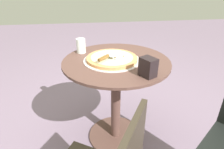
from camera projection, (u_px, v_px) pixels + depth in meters
ground_plane at (115, 135)px, 1.74m from camera, size 10.00×10.00×0.00m
patio_table at (116, 88)px, 1.50m from camera, size 0.80×0.80×0.75m
pizza_on_tray at (112, 59)px, 1.38m from camera, size 0.42×0.42×0.05m
pizza_server at (108, 56)px, 1.33m from camera, size 0.19×0.18×0.02m
drinking_cup at (81, 46)px, 1.51m from camera, size 0.07×0.07×0.12m
napkin_dispenser at (148, 67)px, 1.14m from camera, size 0.12×0.11×0.12m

